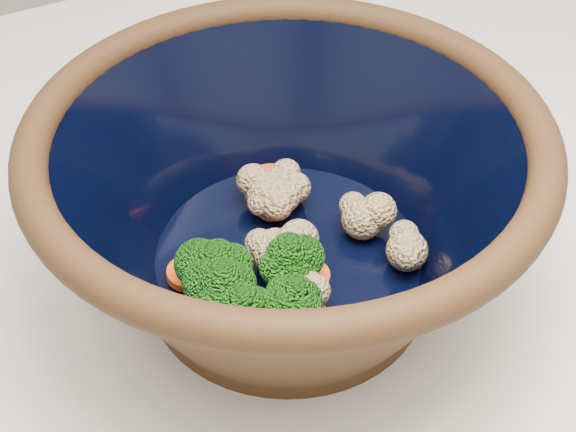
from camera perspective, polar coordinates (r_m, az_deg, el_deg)
name	(u,v)px	position (r m, az deg, el deg)	size (l,w,h in m)	color
mixing_bowl	(288,200)	(0.52, 0.00, 1.13)	(0.36, 0.36, 0.14)	black
vegetable_pile	(269,259)	(0.51, -1.38, -3.09)	(0.16, 0.17, 0.05)	#608442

